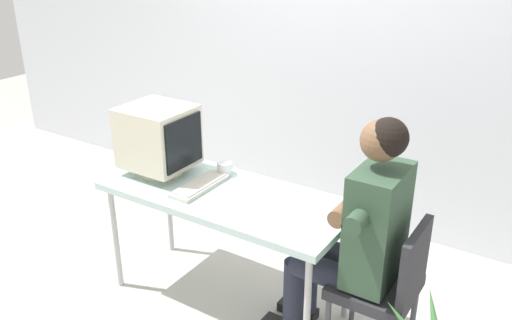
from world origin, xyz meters
The scene contains 8 objects.
ground_plane centered at (0.00, 0.00, 0.00)m, with size 12.00×12.00×0.00m, color #B2ADA3.
wall_back centered at (0.30, 1.40, 1.50)m, with size 8.00×0.10×3.00m, color silver.
desk centered at (0.00, 0.00, 0.69)m, with size 1.46×0.62×0.74m.
crt_monitor centered at (-0.49, 0.01, 0.97)m, with size 0.40×0.37×0.42m.
keyboard centered at (-0.16, -0.03, 0.76)m, with size 0.14×0.40×0.03m.
office_chair centered at (0.97, 0.02, 0.49)m, with size 0.40×0.40×0.83m.
person_seated centered at (0.80, 0.02, 0.73)m, with size 0.69×0.57×1.35m.
desk_mug centered at (-0.14, 0.20, 0.78)m, with size 0.09×0.10×0.08m.
Camera 1 is at (1.63, -2.22, 2.13)m, focal length 37.88 mm.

